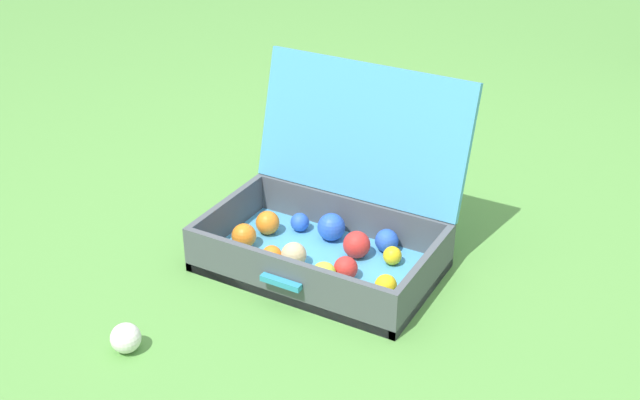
% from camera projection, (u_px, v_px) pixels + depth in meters
% --- Properties ---
extents(ground_plane, '(16.00, 16.00, 0.00)m').
position_uv_depth(ground_plane, '(304.00, 269.00, 2.16)').
color(ground_plane, '#569342').
extents(open_suitcase, '(0.61, 0.50, 0.49)m').
position_uv_depth(open_suitcase, '(331.00, 223.00, 2.16)').
color(open_suitcase, '#4799C6').
rests_on(open_suitcase, ground).
extents(stray_ball_on_grass, '(0.07, 0.07, 0.07)m').
position_uv_depth(stray_ball_on_grass, '(126.00, 338.00, 1.85)').
color(stray_ball_on_grass, white).
rests_on(stray_ball_on_grass, ground).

